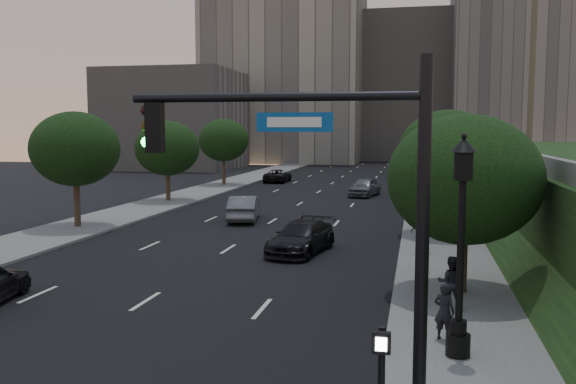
% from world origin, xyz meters
% --- Properties ---
extents(ground, '(160.00, 160.00, 0.00)m').
position_xyz_m(ground, '(0.00, 0.00, 0.00)').
color(ground, black).
rests_on(ground, ground).
extents(road_surface, '(16.00, 140.00, 0.02)m').
position_xyz_m(road_surface, '(0.00, 30.00, 0.01)').
color(road_surface, black).
rests_on(road_surface, ground).
extents(sidewalk_right, '(4.50, 140.00, 0.15)m').
position_xyz_m(sidewalk_right, '(10.25, 30.00, 0.07)').
color(sidewalk_right, slate).
rests_on(sidewalk_right, ground).
extents(sidewalk_left, '(4.50, 140.00, 0.15)m').
position_xyz_m(sidewalk_left, '(-10.25, 30.00, 0.07)').
color(sidewalk_left, slate).
rests_on(sidewalk_left, ground).
extents(parapet_wall, '(0.35, 90.00, 0.70)m').
position_xyz_m(parapet_wall, '(13.50, 28.00, 4.35)').
color(parapet_wall, slate).
rests_on(parapet_wall, embankment).
extents(office_block_left, '(26.00, 20.00, 32.00)m').
position_xyz_m(office_block_left, '(-14.00, 92.00, 16.00)').
color(office_block_left, gray).
rests_on(office_block_left, ground).
extents(office_block_mid, '(22.00, 18.00, 26.00)m').
position_xyz_m(office_block_mid, '(6.00, 102.00, 13.00)').
color(office_block_mid, gray).
rests_on(office_block_mid, ground).
extents(office_block_right, '(20.00, 22.00, 36.00)m').
position_xyz_m(office_block_right, '(24.00, 96.00, 18.00)').
color(office_block_right, gray).
rests_on(office_block_right, ground).
extents(office_block_filler, '(18.00, 16.00, 14.00)m').
position_xyz_m(office_block_filler, '(-26.00, 70.00, 7.00)').
color(office_block_filler, gray).
rests_on(office_block_filler, ground).
extents(tree_right_a, '(5.20, 5.20, 6.24)m').
position_xyz_m(tree_right_a, '(10.30, 8.00, 4.02)').
color(tree_right_a, '#38281C').
rests_on(tree_right_a, ground).
extents(tree_right_b, '(5.20, 5.20, 6.74)m').
position_xyz_m(tree_right_b, '(10.30, 20.00, 4.52)').
color(tree_right_b, '#38281C').
rests_on(tree_right_b, ground).
extents(tree_right_c, '(5.20, 5.20, 6.24)m').
position_xyz_m(tree_right_c, '(10.30, 33.00, 4.02)').
color(tree_right_c, '#38281C').
rests_on(tree_right_c, ground).
extents(tree_right_d, '(5.20, 5.20, 6.74)m').
position_xyz_m(tree_right_d, '(10.30, 47.00, 4.52)').
color(tree_right_d, '#38281C').
rests_on(tree_right_d, ground).
extents(tree_right_e, '(5.20, 5.20, 6.24)m').
position_xyz_m(tree_right_e, '(10.30, 62.00, 4.02)').
color(tree_right_e, '#38281C').
rests_on(tree_right_e, ground).
extents(tree_left_b, '(5.00, 5.00, 6.71)m').
position_xyz_m(tree_left_b, '(-10.30, 18.00, 4.58)').
color(tree_left_b, '#38281C').
rests_on(tree_left_b, ground).
extents(tree_left_c, '(5.00, 5.00, 6.34)m').
position_xyz_m(tree_left_c, '(-10.30, 31.00, 4.21)').
color(tree_left_c, '#38281C').
rests_on(tree_left_c, ground).
extents(tree_left_d, '(5.00, 5.00, 6.71)m').
position_xyz_m(tree_left_d, '(-10.30, 45.00, 4.58)').
color(tree_left_d, '#38281C').
rests_on(tree_left_d, ground).
extents(traffic_signal_mast, '(5.68, 0.56, 7.00)m').
position_xyz_m(traffic_signal_mast, '(7.77, -2.49, 3.67)').
color(traffic_signal_mast, black).
rests_on(traffic_signal_mast, ground).
extents(street_lamp, '(0.64, 0.64, 5.62)m').
position_xyz_m(street_lamp, '(9.81, 1.80, 2.63)').
color(street_lamp, black).
rests_on(street_lamp, ground).
extents(pedestrian_signal, '(0.30, 0.33, 2.50)m').
position_xyz_m(pedestrian_signal, '(8.24, -3.56, 1.57)').
color(pedestrian_signal, black).
rests_on(pedestrian_signal, ground).
extents(sedan_mid_left, '(2.52, 5.04, 1.59)m').
position_xyz_m(sedan_mid_left, '(-1.79, 22.92, 0.79)').
color(sedan_mid_left, '#5B5D62').
rests_on(sedan_mid_left, ground).
extents(sedan_far_left, '(2.29, 4.96, 1.38)m').
position_xyz_m(sedan_far_left, '(-5.88, 49.96, 0.69)').
color(sedan_far_left, black).
rests_on(sedan_far_left, ground).
extents(sedan_near_right, '(2.90, 5.31, 1.46)m').
position_xyz_m(sedan_near_right, '(3.56, 13.93, 0.73)').
color(sedan_near_right, black).
rests_on(sedan_near_right, ground).
extents(sedan_far_right, '(2.80, 4.97, 1.60)m').
position_xyz_m(sedan_far_right, '(4.39, 38.33, 0.80)').
color(sedan_far_right, slate).
rests_on(sedan_far_right, ground).
extents(pedestrian_a, '(0.65, 0.55, 1.53)m').
position_xyz_m(pedestrian_a, '(9.52, 2.90, 0.92)').
color(pedestrian_a, black).
rests_on(pedestrian_a, sidewalk_right).
extents(pedestrian_b, '(0.84, 0.67, 1.66)m').
position_xyz_m(pedestrian_b, '(9.83, 5.87, 0.98)').
color(pedestrian_b, black).
rests_on(pedestrian_b, sidewalk_right).
extents(pedestrian_c, '(1.12, 0.52, 1.87)m').
position_xyz_m(pedestrian_c, '(9.06, 14.51, 1.08)').
color(pedestrian_c, black).
rests_on(pedestrian_c, sidewalk_right).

